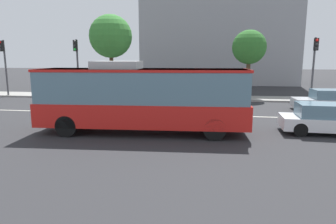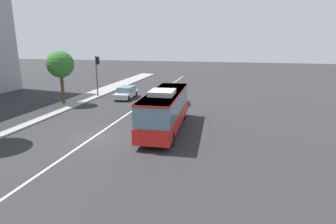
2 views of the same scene
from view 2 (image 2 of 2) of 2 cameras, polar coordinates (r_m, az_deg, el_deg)
ground_plane at (r=21.81m, az=-14.93°, el=-4.96°), size 160.00×160.00×0.00m
sidewalk_kerb at (r=26.45m, az=-30.56°, el=-2.96°), size 80.00×3.00×0.14m
lane_centre_line at (r=21.80m, az=-14.93°, el=-4.95°), size 76.00×0.16×0.01m
transit_bus at (r=22.29m, az=-0.57°, el=0.80°), size 10.11×2.99×3.46m
sedan_silver at (r=35.50m, az=-8.54°, el=3.96°), size 4.55×1.92×1.46m
sedan_white at (r=31.21m, az=1.50°, el=2.69°), size 4.58×2.01×1.46m
traffic_light_mid_block at (r=36.70m, az=-14.26°, el=8.50°), size 0.34×0.62×5.20m
street_tree_kerbside_centre at (r=33.42m, az=-21.17°, el=9.03°), size 2.97×2.97×6.02m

